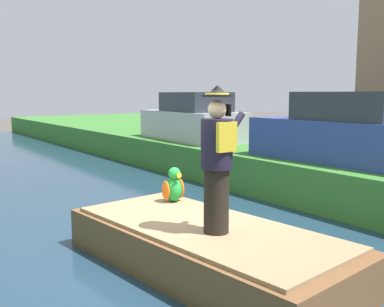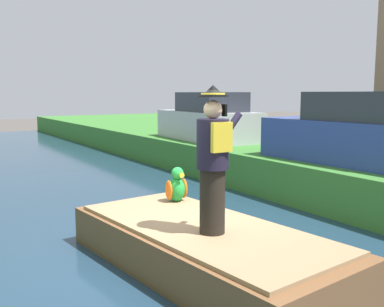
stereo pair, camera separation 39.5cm
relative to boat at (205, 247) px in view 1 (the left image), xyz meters
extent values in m
plane|color=#4C4742|center=(0.00, 0.52, -0.40)|extent=(80.00, 80.00, 0.00)
cube|color=#1E384C|center=(0.00, 0.52, -0.35)|extent=(6.70, 48.00, 0.10)
cube|color=brown|center=(0.00, 0.00, -0.02)|extent=(2.25, 4.37, 0.56)
cube|color=#997A56|center=(0.00, 0.00, 0.28)|extent=(2.07, 4.02, 0.05)
cylinder|color=black|center=(-0.08, -0.33, 0.72)|extent=(0.32, 0.32, 0.82)
cylinder|color=black|center=(-0.08, -0.33, 1.44)|extent=(0.40, 0.40, 0.62)
cube|color=gold|center=(-0.08, -0.52, 1.54)|extent=(0.28, 0.06, 0.36)
sphere|color=#DBA884|center=(-0.08, -0.33, 1.86)|extent=(0.23, 0.23, 0.23)
cylinder|color=black|center=(-0.08, -0.33, 2.03)|extent=(0.38, 0.38, 0.03)
cone|color=black|center=(-0.08, -0.33, 2.10)|extent=(0.26, 0.26, 0.12)
cylinder|color=gold|center=(-0.08, -0.33, 2.05)|extent=(0.29, 0.29, 0.02)
cylinder|color=black|center=(0.14, -0.37, 1.62)|extent=(0.38, 0.09, 0.43)
cube|color=black|center=(0.05, -0.39, 1.85)|extent=(0.03, 0.08, 0.15)
ellipsoid|color=green|center=(0.36, 1.34, 0.51)|extent=(0.26, 0.32, 0.40)
sphere|color=green|center=(0.36, 1.30, 0.78)|extent=(0.20, 0.20, 0.20)
cone|color=yellow|center=(0.36, 1.20, 0.77)|extent=(0.09, 0.09, 0.09)
ellipsoid|color=orange|center=(0.22, 1.34, 0.51)|extent=(0.08, 0.20, 0.32)
ellipsoid|color=orange|center=(0.50, 1.34, 0.51)|extent=(0.08, 0.20, 0.32)
cube|color=#2D4293|center=(4.74, 1.33, 1.04)|extent=(1.87, 4.07, 0.90)
cube|color=#2D333D|center=(4.74, 1.13, 1.79)|extent=(1.54, 2.26, 0.60)
cube|color=#B7B7BC|center=(4.74, 6.99, 1.04)|extent=(1.93, 4.09, 0.90)
cube|color=#2D333D|center=(4.74, 6.79, 1.79)|extent=(1.57, 2.28, 0.60)
camera|label=1|loc=(-3.48, -4.60, 2.06)|focal=41.52mm
camera|label=2|loc=(-3.15, -4.82, 2.06)|focal=41.52mm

